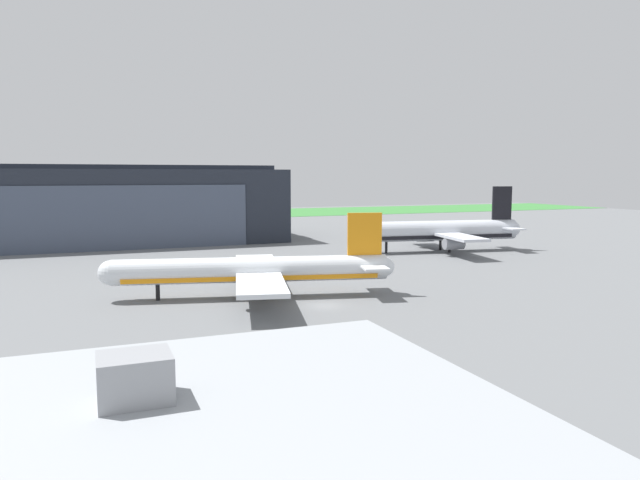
# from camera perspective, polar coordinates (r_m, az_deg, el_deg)

# --- Properties ---
(ground_plane) EXTENTS (440.00, 440.00, 0.00)m
(ground_plane) POSITION_cam_1_polar(r_m,az_deg,el_deg) (74.45, 0.40, -6.50)
(ground_plane) COLOR slate
(grass_field_strip) EXTENTS (440.00, 56.00, 0.08)m
(grass_field_strip) POSITION_cam_1_polar(r_m,az_deg,el_deg) (250.47, -15.55, 2.34)
(grass_field_strip) COLOR #3A8039
(grass_field_strip) RESTS_ON ground_plane
(maintenance_hangar) EXTENTS (96.15, 35.17, 19.24)m
(maintenance_hangar) POSITION_cam_1_polar(r_m,az_deg,el_deg) (152.83, -22.45, 3.10)
(maintenance_hangar) COLOR #232833
(maintenance_hangar) RESTS_ON ground_plane
(airliner_far_right) EXTENTS (39.04, 32.43, 14.20)m
(airliner_far_right) POSITION_cam_1_polar(r_m,az_deg,el_deg) (129.01, 11.57, 0.83)
(airliner_far_right) COLOR silver
(airliner_far_right) RESTS_ON ground_plane
(airliner_near_right) EXTENTS (38.98, 32.72, 11.45)m
(airliner_near_right) POSITION_cam_1_polar(r_m,az_deg,el_deg) (79.31, -6.58, -3.01)
(airliner_near_right) COLOR silver
(airliner_near_right) RESTS_ON ground_plane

